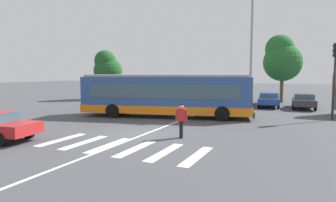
{
  "coord_description": "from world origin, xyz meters",
  "views": [
    {
      "loc": [
        7.79,
        -13.75,
        3.2
      ],
      "look_at": [
        -0.53,
        4.45,
        1.3
      ],
      "focal_mm": 31.97,
      "sensor_mm": 36.0,
      "label": 1
    }
  ],
  "objects_px": {
    "pedestrian_crossing_street": "(181,118)",
    "parked_car_white": "(241,97)",
    "city_transit_bus": "(166,95)",
    "twin_arm_street_lamp": "(252,38)",
    "parked_car_champagne": "(216,97)",
    "parked_car_charcoal": "(304,100)",
    "background_tree_right": "(282,58)",
    "parked_car_black": "(191,96)",
    "traffic_light_far_corner": "(335,69)",
    "background_tree_left": "(107,68)",
    "parked_car_teal": "(167,95)",
    "parked_car_blue": "(269,99)"
  },
  "relations": [
    {
      "from": "pedestrian_crossing_street",
      "to": "parked_car_white",
      "type": "relative_size",
      "value": 0.38
    },
    {
      "from": "city_transit_bus",
      "to": "parked_car_white",
      "type": "relative_size",
      "value": 2.72
    },
    {
      "from": "city_transit_bus",
      "to": "twin_arm_street_lamp",
      "type": "height_order",
      "value": "twin_arm_street_lamp"
    },
    {
      "from": "city_transit_bus",
      "to": "parked_car_champagne",
      "type": "relative_size",
      "value": 2.68
    },
    {
      "from": "parked_car_charcoal",
      "to": "background_tree_right",
      "type": "bearing_deg",
      "value": 114.78
    },
    {
      "from": "twin_arm_street_lamp",
      "to": "parked_car_black",
      "type": "bearing_deg",
      "value": 145.61
    },
    {
      "from": "traffic_light_far_corner",
      "to": "twin_arm_street_lamp",
      "type": "relative_size",
      "value": 0.53
    },
    {
      "from": "parked_car_charcoal",
      "to": "background_tree_left",
      "type": "distance_m",
      "value": 21.93
    },
    {
      "from": "parked_car_teal",
      "to": "parked_car_black",
      "type": "xyz_separation_m",
      "value": [
        2.76,
        0.01,
        0.0
      ]
    },
    {
      "from": "city_transit_bus",
      "to": "parked_car_black",
      "type": "bearing_deg",
      "value": 99.72
    },
    {
      "from": "parked_car_black",
      "to": "pedestrian_crossing_street",
      "type": "bearing_deg",
      "value": -71.44
    },
    {
      "from": "parked_car_teal",
      "to": "parked_car_charcoal",
      "type": "relative_size",
      "value": 0.99
    },
    {
      "from": "parked_car_blue",
      "to": "background_tree_right",
      "type": "bearing_deg",
      "value": 82.36
    },
    {
      "from": "city_transit_bus",
      "to": "parked_car_blue",
      "type": "height_order",
      "value": "city_transit_bus"
    },
    {
      "from": "parked_car_blue",
      "to": "background_tree_left",
      "type": "distance_m",
      "value": 19.01
    },
    {
      "from": "pedestrian_crossing_street",
      "to": "twin_arm_street_lamp",
      "type": "xyz_separation_m",
      "value": [
        1.45,
        11.31,
        5.01
      ]
    },
    {
      "from": "parked_car_teal",
      "to": "parked_car_champagne",
      "type": "xyz_separation_m",
      "value": [
        5.36,
        0.15,
        0.0
      ]
    },
    {
      "from": "parked_car_blue",
      "to": "traffic_light_far_corner",
      "type": "bearing_deg",
      "value": -53.28
    },
    {
      "from": "traffic_light_far_corner",
      "to": "background_tree_right",
      "type": "bearing_deg",
      "value": 110.05
    },
    {
      "from": "pedestrian_crossing_street",
      "to": "parked_car_teal",
      "type": "xyz_separation_m",
      "value": [
        -8.12,
        15.96,
        -0.2
      ]
    },
    {
      "from": "pedestrian_crossing_street",
      "to": "parked_car_white",
      "type": "bearing_deg",
      "value": 90.78
    },
    {
      "from": "city_transit_bus",
      "to": "pedestrian_crossing_street",
      "type": "xyz_separation_m",
      "value": [
        3.67,
        -6.07,
        -0.62
      ]
    },
    {
      "from": "traffic_light_far_corner",
      "to": "background_tree_left",
      "type": "xyz_separation_m",
      "value": [
        -23.52,
        7.04,
        0.32
      ]
    },
    {
      "from": "traffic_light_far_corner",
      "to": "background_tree_left",
      "type": "distance_m",
      "value": 24.55
    },
    {
      "from": "parked_car_teal",
      "to": "parked_car_charcoal",
      "type": "bearing_deg",
      "value": -1.27
    },
    {
      "from": "parked_car_black",
      "to": "parked_car_champagne",
      "type": "relative_size",
      "value": 1.0
    },
    {
      "from": "parked_car_black",
      "to": "parked_car_charcoal",
      "type": "xyz_separation_m",
      "value": [
        10.78,
        -0.31,
        0.0
      ]
    },
    {
      "from": "parked_car_black",
      "to": "parked_car_teal",
      "type": "bearing_deg",
      "value": -179.82
    },
    {
      "from": "parked_car_charcoal",
      "to": "background_tree_right",
      "type": "xyz_separation_m",
      "value": [
        -2.3,
        4.99,
        3.94
      ]
    },
    {
      "from": "pedestrian_crossing_street",
      "to": "twin_arm_street_lamp",
      "type": "distance_m",
      "value": 12.45
    },
    {
      "from": "pedestrian_crossing_street",
      "to": "parked_car_black",
      "type": "height_order",
      "value": "pedestrian_crossing_street"
    },
    {
      "from": "parked_car_black",
      "to": "twin_arm_street_lamp",
      "type": "xyz_separation_m",
      "value": [
        6.81,
        -4.66,
        5.21
      ]
    },
    {
      "from": "background_tree_left",
      "to": "twin_arm_street_lamp",
      "type": "bearing_deg",
      "value": -16.13
    },
    {
      "from": "parked_car_champagne",
      "to": "background_tree_right",
      "type": "height_order",
      "value": "background_tree_right"
    },
    {
      "from": "background_tree_right",
      "to": "traffic_light_far_corner",
      "type": "bearing_deg",
      "value": -69.95
    },
    {
      "from": "city_transit_bus",
      "to": "parked_car_champagne",
      "type": "distance_m",
      "value": 10.12
    },
    {
      "from": "city_transit_bus",
      "to": "parked_car_champagne",
      "type": "bearing_deg",
      "value": 84.85
    },
    {
      "from": "city_transit_bus",
      "to": "parked_car_white",
      "type": "bearing_deg",
      "value": 71.42
    },
    {
      "from": "background_tree_left",
      "to": "background_tree_right",
      "type": "height_order",
      "value": "background_tree_right"
    },
    {
      "from": "background_tree_left",
      "to": "background_tree_right",
      "type": "bearing_deg",
      "value": 12.22
    },
    {
      "from": "pedestrian_crossing_street",
      "to": "traffic_light_far_corner",
      "type": "distance_m",
      "value": 12.1
    },
    {
      "from": "parked_car_teal",
      "to": "background_tree_left",
      "type": "relative_size",
      "value": 0.77
    },
    {
      "from": "parked_car_blue",
      "to": "background_tree_left",
      "type": "relative_size",
      "value": 0.79
    },
    {
      "from": "pedestrian_crossing_street",
      "to": "parked_car_black",
      "type": "relative_size",
      "value": 0.37
    },
    {
      "from": "city_transit_bus",
      "to": "parked_car_blue",
      "type": "distance_m",
      "value": 11.51
    },
    {
      "from": "parked_car_teal",
      "to": "twin_arm_street_lamp",
      "type": "height_order",
      "value": "twin_arm_street_lamp"
    },
    {
      "from": "parked_car_white",
      "to": "traffic_light_far_corner",
      "type": "height_order",
      "value": "traffic_light_far_corner"
    },
    {
      "from": "traffic_light_far_corner",
      "to": "city_transit_bus",
      "type": "bearing_deg",
      "value": -163.0
    },
    {
      "from": "parked_car_champagne",
      "to": "parked_car_charcoal",
      "type": "height_order",
      "value": "same"
    },
    {
      "from": "background_tree_right",
      "to": "parked_car_white",
      "type": "bearing_deg",
      "value": -127.59
    }
  ]
}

